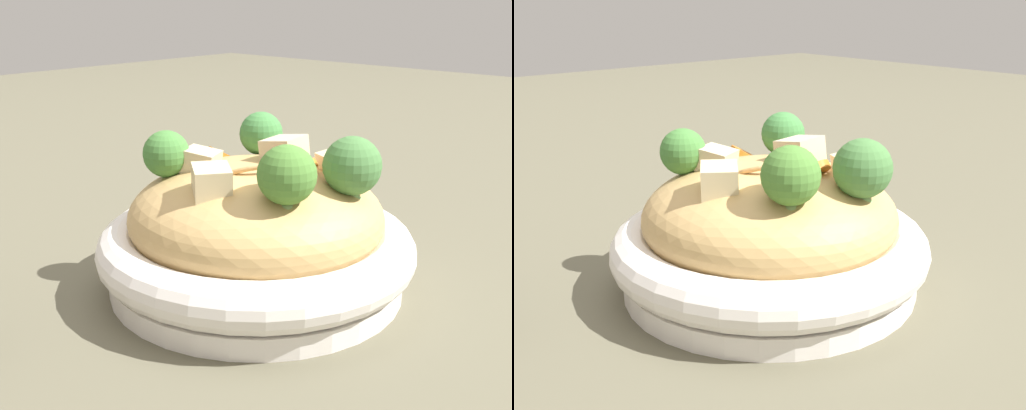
# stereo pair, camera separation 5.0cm
# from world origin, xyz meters

# --- Properties ---
(ground_plane) EXTENTS (3.00, 3.00, 0.00)m
(ground_plane) POSITION_xyz_m (0.00, 0.00, 0.00)
(ground_plane) COLOR #5D5845
(serving_bowl) EXTENTS (0.26, 0.26, 0.05)m
(serving_bowl) POSITION_xyz_m (0.00, 0.00, 0.03)
(serving_bowl) COLOR white
(serving_bowl) RESTS_ON ground_plane
(noodle_heap) EXTENTS (0.21, 0.21, 0.09)m
(noodle_heap) POSITION_xyz_m (-0.00, -0.00, 0.06)
(noodle_heap) COLOR tan
(noodle_heap) RESTS_ON serving_bowl
(broccoli_florets) EXTENTS (0.18, 0.14, 0.05)m
(broccoli_florets) POSITION_xyz_m (0.02, 0.00, 0.11)
(broccoli_florets) COLOR #94AE6B
(broccoli_florets) RESTS_ON serving_bowl
(carrot_coins) EXTENTS (0.13, 0.05, 0.03)m
(carrot_coins) POSITION_xyz_m (-0.00, 0.02, 0.10)
(carrot_coins) COLOR orange
(carrot_coins) RESTS_ON serving_bowl
(zucchini_slices) EXTENTS (0.08, 0.07, 0.04)m
(zucchini_slices) POSITION_xyz_m (-0.00, 0.04, 0.10)
(zucchini_slices) COLOR beige
(zucchini_slices) RESTS_ON serving_bowl
(chicken_chunks) EXTENTS (0.13, 0.14, 0.04)m
(chicken_chunks) POSITION_xyz_m (0.01, 0.00, 0.10)
(chicken_chunks) COLOR beige
(chicken_chunks) RESTS_ON serving_bowl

